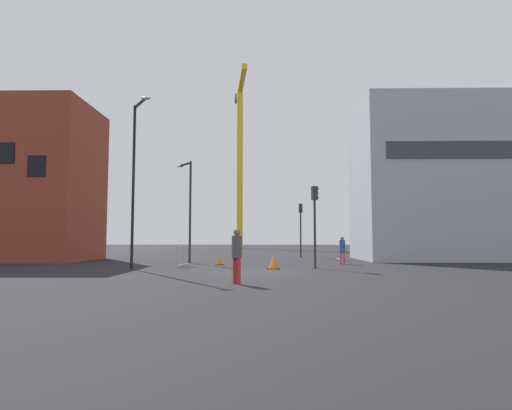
# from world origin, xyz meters

# --- Properties ---
(ground) EXTENTS (160.00, 160.00, 0.00)m
(ground) POSITION_xyz_m (0.00, 0.00, 0.00)
(ground) COLOR black
(brick_building) EXTENTS (9.67, 6.75, 10.62)m
(brick_building) POSITION_xyz_m (-16.26, 9.76, 5.31)
(brick_building) COLOR brown
(brick_building) RESTS_ON ground
(office_block) EXTENTS (12.47, 7.13, 11.13)m
(office_block) POSITION_xyz_m (13.48, 11.39, 5.57)
(office_block) COLOR #A8AAB2
(office_block) RESTS_ON ground
(construction_crane) EXTENTS (2.63, 14.23, 24.68)m
(construction_crane) POSITION_xyz_m (-3.06, 44.50, 15.76)
(construction_crane) COLOR yellow
(construction_crane) RESTS_ON ground
(streetlamp_tall) EXTENTS (1.26, 1.68, 8.24)m
(streetlamp_tall) POSITION_xyz_m (-5.95, 1.82, 4.83)
(streetlamp_tall) COLOR black
(streetlamp_tall) RESTS_ON ground
(streetlamp_short) EXTENTS (1.14, 1.24, 6.31)m
(streetlamp_short) POSITION_xyz_m (-4.23, 7.38, 3.75)
(streetlamp_short) COLOR #2D2D30
(streetlamp_short) RESTS_ON ground
(traffic_light_crosswalk) EXTENTS (0.30, 0.39, 4.28)m
(traffic_light_crosswalk) POSITION_xyz_m (3.42, 15.30, 2.85)
(traffic_light_crosswalk) COLOR #232326
(traffic_light_crosswalk) RESTS_ON ground
(traffic_light_island) EXTENTS (0.39, 0.30, 4.17)m
(traffic_light_island) POSITION_xyz_m (3.04, 2.66, 2.79)
(traffic_light_island) COLOR #2D2D30
(traffic_light_island) RESTS_ON ground
(pedestrian_walking) EXTENTS (0.34, 0.34, 1.62)m
(pedestrian_walking) POSITION_xyz_m (5.07, 6.25, 0.94)
(pedestrian_walking) COLOR #D14C8C
(pedestrian_walking) RESTS_ON ground
(pedestrian_waiting) EXTENTS (0.34, 0.34, 1.85)m
(pedestrian_waiting) POSITION_xyz_m (-0.48, -4.69, 1.09)
(pedestrian_waiting) COLOR red
(pedestrian_waiting) RESTS_ON ground
(safety_barrier_front) EXTENTS (0.30, 2.01, 1.08)m
(safety_barrier_front) POSITION_xyz_m (-3.88, 3.75, 0.56)
(safety_barrier_front) COLOR #9EA0A5
(safety_barrier_front) RESTS_ON ground
(safety_barrier_rear) EXTENTS (0.22, 2.45, 1.08)m
(safety_barrier_rear) POSITION_xyz_m (5.55, 10.44, 0.56)
(safety_barrier_rear) COLOR #9EA0A5
(safety_barrier_rear) RESTS_ON ground
(traffic_cone_by_barrier) EXTENTS (0.64, 0.64, 0.65)m
(traffic_cone_by_barrier) POSITION_xyz_m (0.92, 2.36, 0.30)
(traffic_cone_by_barrier) COLOR black
(traffic_cone_by_barrier) RESTS_ON ground
(traffic_cone_orange) EXTENTS (0.48, 0.48, 0.49)m
(traffic_cone_orange) POSITION_xyz_m (-2.10, 5.52, 0.22)
(traffic_cone_orange) COLOR black
(traffic_cone_orange) RESTS_ON ground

